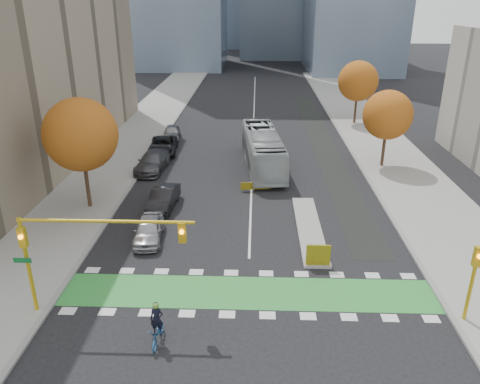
# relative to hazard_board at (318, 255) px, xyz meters

# --- Properties ---
(ground) EXTENTS (300.00, 300.00, 0.00)m
(ground) POSITION_rel_hazard_board_xyz_m (-4.00, -4.20, -0.80)
(ground) COLOR black
(ground) RESTS_ON ground
(sidewalk_west) EXTENTS (7.00, 120.00, 0.15)m
(sidewalk_west) POSITION_rel_hazard_board_xyz_m (-17.50, 15.80, -0.73)
(sidewalk_west) COLOR gray
(sidewalk_west) RESTS_ON ground
(sidewalk_east) EXTENTS (7.00, 120.00, 0.15)m
(sidewalk_east) POSITION_rel_hazard_board_xyz_m (9.50, 15.80, -0.73)
(sidewalk_east) COLOR gray
(sidewalk_east) RESTS_ON ground
(curb_west) EXTENTS (0.30, 120.00, 0.16)m
(curb_west) POSITION_rel_hazard_board_xyz_m (-14.00, 15.80, -0.73)
(curb_west) COLOR gray
(curb_west) RESTS_ON ground
(curb_east) EXTENTS (0.30, 120.00, 0.16)m
(curb_east) POSITION_rel_hazard_board_xyz_m (6.00, 15.80, -0.73)
(curb_east) COLOR gray
(curb_east) RESTS_ON ground
(bike_crossing) EXTENTS (20.00, 3.00, 0.01)m
(bike_crossing) POSITION_rel_hazard_board_xyz_m (-4.00, -2.70, -0.79)
(bike_crossing) COLOR green
(bike_crossing) RESTS_ON ground
(centre_line) EXTENTS (0.15, 70.00, 0.01)m
(centre_line) POSITION_rel_hazard_board_xyz_m (-4.00, 35.80, -0.80)
(centre_line) COLOR silver
(centre_line) RESTS_ON ground
(bike_lane_paint) EXTENTS (2.50, 50.00, 0.01)m
(bike_lane_paint) POSITION_rel_hazard_board_xyz_m (3.50, 25.80, -0.80)
(bike_lane_paint) COLOR black
(bike_lane_paint) RESTS_ON ground
(median_island) EXTENTS (1.60, 10.00, 0.16)m
(median_island) POSITION_rel_hazard_board_xyz_m (0.00, 4.80, -0.72)
(median_island) COLOR gray
(median_island) RESTS_ON ground
(hazard_board) EXTENTS (1.40, 0.12, 1.30)m
(hazard_board) POSITION_rel_hazard_board_xyz_m (0.00, 0.00, 0.00)
(hazard_board) COLOR yellow
(hazard_board) RESTS_ON median_island
(tree_west) EXTENTS (5.20, 5.20, 8.22)m
(tree_west) POSITION_rel_hazard_board_xyz_m (-16.00, 7.80, 4.82)
(tree_west) COLOR #332114
(tree_west) RESTS_ON ground
(tree_east_near) EXTENTS (4.40, 4.40, 7.08)m
(tree_east_near) POSITION_rel_hazard_board_xyz_m (8.00, 17.80, 4.06)
(tree_east_near) COLOR #332114
(tree_east_near) RESTS_ON ground
(tree_east_far) EXTENTS (4.80, 4.80, 7.65)m
(tree_east_far) POSITION_rel_hazard_board_xyz_m (8.50, 33.80, 4.44)
(tree_east_far) COLOR #332114
(tree_east_far) RESTS_ON ground
(traffic_signal_west) EXTENTS (8.53, 0.56, 5.20)m
(traffic_signal_west) POSITION_rel_hazard_board_xyz_m (-11.93, -4.71, 3.23)
(traffic_signal_west) COLOR #BF9914
(traffic_signal_west) RESTS_ON ground
(traffic_signal_east) EXTENTS (0.35, 0.43, 4.10)m
(traffic_signal_east) POSITION_rel_hazard_board_xyz_m (6.50, -4.71, 1.93)
(traffic_signal_east) COLOR #BF9914
(traffic_signal_east) RESTS_ON ground
(cyclist) EXTENTS (0.71, 1.86, 2.12)m
(cyclist) POSITION_rel_hazard_board_xyz_m (-8.00, -6.72, -0.09)
(cyclist) COLOR #1F598F
(cyclist) RESTS_ON ground
(bus) EXTENTS (4.15, 12.56, 3.43)m
(bus) POSITION_rel_hazard_board_xyz_m (-3.05, 17.37, 0.92)
(bus) COLOR #ADB3B5
(bus) RESTS_ON ground
(parked_car_a) EXTENTS (2.07, 4.39, 1.45)m
(parked_car_a) POSITION_rel_hazard_board_xyz_m (-10.50, 2.95, -0.07)
(parked_car_a) COLOR #A4A4AA
(parked_car_a) RESTS_ON ground
(parked_car_b) EXTENTS (1.91, 4.80, 1.55)m
(parked_car_b) POSITION_rel_hazard_board_xyz_m (-10.50, 7.95, -0.02)
(parked_car_b) COLOR black
(parked_car_b) RESTS_ON ground
(parked_car_c) EXTENTS (2.72, 5.83, 1.65)m
(parked_car_c) POSITION_rel_hazard_board_xyz_m (-13.00, 16.12, 0.02)
(parked_car_c) COLOR #4C4C51
(parked_car_c) RESTS_ON ground
(parked_car_d) EXTENTS (3.11, 5.88, 1.58)m
(parked_car_d) POSITION_rel_hazard_board_xyz_m (-13.00, 21.12, -0.01)
(parked_car_d) COLOR black
(parked_car_d) RESTS_ON ground
(parked_car_e) EXTENTS (2.24, 4.55, 1.49)m
(parked_car_e) POSITION_rel_hazard_board_xyz_m (-13.00, 26.36, -0.05)
(parked_car_e) COLOR gray
(parked_car_e) RESTS_ON ground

